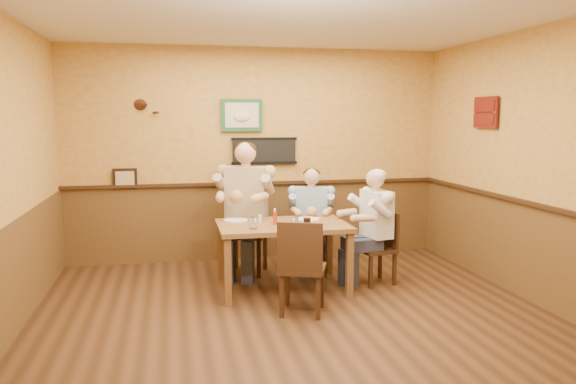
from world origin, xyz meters
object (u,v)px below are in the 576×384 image
chair_right_end (376,248)px  diner_white_elder (376,233)px  chair_back_left (247,232)px  cola_tumbler (307,223)px  water_glass_mid (295,222)px  chair_near_side (302,266)px  chair_back_right (311,238)px  hot_sauce_bottle (275,217)px  dining_table (283,232)px  water_glass_left (253,223)px  diner_tan_shirt (247,215)px  pepper_shaker (275,219)px  diner_blue_polo (311,225)px  salt_shaker (260,219)px

chair_right_end → diner_white_elder: diner_white_elder is taller
chair_back_left → diner_white_elder: diner_white_elder is taller
cola_tumbler → water_glass_mid: bearing=-179.3°
chair_near_side → chair_right_end: bearing=-122.4°
chair_back_right → hot_sauce_bottle: hot_sauce_bottle is taller
chair_right_end → dining_table: bearing=-97.7°
water_glass_mid → water_glass_left: bearing=174.7°
diner_tan_shirt → water_glass_left: 1.02m
pepper_shaker → diner_white_elder: bearing=2.0°
diner_white_elder → pepper_shaker: 1.20m
chair_back_right → diner_white_elder: 0.93m
water_glass_mid → diner_tan_shirt: bearing=109.2°
hot_sauce_bottle → chair_right_end: bearing=4.4°
diner_tan_shirt → pepper_shaker: diner_tan_shirt is taller
water_glass_mid → cola_tumbler: size_ratio=1.12×
diner_blue_polo → hot_sauce_bottle: bearing=-114.1°
chair_right_end → chair_near_side: bearing=-63.6°
dining_table → hot_sauce_bottle: hot_sauce_bottle is taller
diner_blue_polo → dining_table: bearing=-111.1°
chair_near_side → hot_sauce_bottle: 0.79m
dining_table → diner_tan_shirt: diner_tan_shirt is taller
diner_white_elder → salt_shaker: (-1.33, 0.03, 0.20)m
chair_right_end → chair_near_side: 1.31m
hot_sauce_bottle → pepper_shaker: bearing=77.2°
chair_back_right → chair_near_side: 1.54m
dining_table → diner_blue_polo: size_ratio=1.22×
water_glass_mid → cola_tumbler: bearing=0.7°
diner_blue_polo → water_glass_left: (-0.86, -0.96, 0.24)m
water_glass_left → water_glass_mid: bearing=-5.3°
diner_white_elder → chair_back_right: bearing=-150.1°
chair_back_left → chair_right_end: size_ratio=1.22×
dining_table → diner_white_elder: size_ratio=1.18×
pepper_shaker → hot_sauce_bottle: bearing=-102.8°
diner_blue_polo → cola_tumbler: diner_blue_polo is taller
salt_shaker → pepper_shaker: bearing=-26.0°
chair_right_end → chair_back_right: bearing=-150.1°
diner_blue_polo → diner_white_elder: bearing=-36.4°
diner_tan_shirt → diner_blue_polo: (0.80, -0.05, -0.14)m
dining_table → hot_sauce_bottle: (-0.09, -0.04, 0.17)m
diner_tan_shirt → cola_tumbler: 1.16m
chair_right_end → pepper_shaker: pepper_shaker is taller
chair_back_left → hot_sauce_bottle: bearing=-55.9°
diner_tan_shirt → water_glass_left: size_ratio=11.99×
water_glass_left → cola_tumbler: size_ratio=1.20×
chair_back_left → chair_back_right: (0.80, -0.05, -0.10)m
dining_table → chair_back_left: (-0.29, 0.79, -0.15)m
diner_tan_shirt → salt_shaker: bearing=-64.8°
chair_back_left → pepper_shaker: bearing=-54.3°
chair_back_right → chair_near_side: (-0.46, -1.47, 0.06)m
chair_back_left → diner_blue_polo: diner_blue_polo is taller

